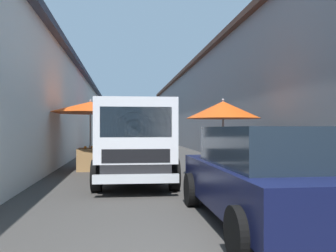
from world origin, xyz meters
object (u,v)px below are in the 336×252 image
(fruit_stall_near_left, at_px, (120,123))
(fruit_stall_far_right, at_px, (90,114))
(fruit_stall_mid_lane, at_px, (222,121))
(vendor_by_crates, at_px, (131,138))
(hatchback_car, at_px, (267,175))
(delivery_truck, at_px, (136,144))

(fruit_stall_near_left, bearing_deg, fruit_stall_far_right, 172.37)
(fruit_stall_mid_lane, height_order, fruit_stall_far_right, fruit_stall_far_right)
(fruit_stall_mid_lane, bearing_deg, vendor_by_crates, 20.49)
(fruit_stall_near_left, height_order, vendor_by_crates, fruit_stall_near_left)
(fruit_stall_far_right, height_order, hatchback_car, fruit_stall_far_right)
(fruit_stall_near_left, xyz_separation_m, fruit_stall_far_right, (-7.29, 0.98, 0.21))
(delivery_truck, xyz_separation_m, vendor_by_crates, (7.57, -0.07, -0.06))
(hatchback_car, bearing_deg, delivery_truck, 25.95)
(hatchback_car, bearing_deg, vendor_by_crates, 8.67)
(delivery_truck, bearing_deg, hatchback_car, -154.05)
(fruit_stall_mid_lane, distance_m, fruit_stall_far_right, 4.62)
(vendor_by_crates, bearing_deg, hatchback_car, -171.33)
(fruit_stall_mid_lane, distance_m, vendor_by_crates, 7.02)
(fruit_stall_far_right, bearing_deg, hatchback_car, -155.80)
(hatchback_car, xyz_separation_m, vendor_by_crates, (11.24, 1.71, 0.24))
(fruit_stall_mid_lane, bearing_deg, delivery_truck, 112.13)
(fruit_stall_mid_lane, distance_m, hatchback_car, 4.83)
(fruit_stall_near_left, relative_size, fruit_stall_far_right, 0.83)
(fruit_stall_near_left, bearing_deg, hatchback_car, -171.24)
(fruit_stall_far_right, xyz_separation_m, hatchback_car, (-7.11, -3.19, -1.18))
(fruit_stall_mid_lane, bearing_deg, fruit_stall_near_left, 16.91)
(fruit_stall_mid_lane, height_order, delivery_truck, fruit_stall_mid_lane)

